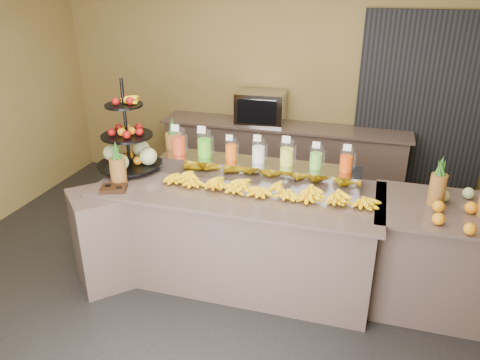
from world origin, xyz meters
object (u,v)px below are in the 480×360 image
at_px(pitcher_tray, 258,170).
at_px(condiment_caddy, 114,188).
at_px(banana_heap, 262,185).
at_px(fruit_stand, 132,147).
at_px(right_fruit_pile, 460,206).
at_px(oven_warmer, 261,108).

distance_m(pitcher_tray, condiment_caddy, 1.30).
bearing_deg(pitcher_tray, banana_heap, -69.87).
bearing_deg(fruit_stand, condiment_caddy, -65.14).
height_order(pitcher_tray, condiment_caddy, pitcher_tray).
height_order(pitcher_tray, fruit_stand, fruit_stand).
height_order(fruit_stand, right_fruit_pile, fruit_stand).
distance_m(fruit_stand, right_fruit_pile, 2.88).
relative_size(banana_heap, oven_warmer, 3.16).
bearing_deg(fruit_stand, right_fruit_pile, 15.09).
relative_size(banana_heap, condiment_caddy, 8.68).
bearing_deg(banana_heap, condiment_caddy, -165.35).
bearing_deg(oven_warmer, fruit_stand, -116.13).
bearing_deg(right_fruit_pile, oven_warmer, 136.68).
relative_size(pitcher_tray, fruit_stand, 2.13).
bearing_deg(right_fruit_pile, pitcher_tray, 170.39).
bearing_deg(banana_heap, pitcher_tray, 110.13).
bearing_deg(fruit_stand, banana_heap, 11.05).
bearing_deg(right_fruit_pile, fruit_stand, 177.39).
bearing_deg(pitcher_tray, condiment_caddy, -150.88).
xyz_separation_m(banana_heap, fruit_stand, (-1.30, 0.15, 0.15)).
height_order(pitcher_tray, oven_warmer, oven_warmer).
height_order(pitcher_tray, banana_heap, banana_heap).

